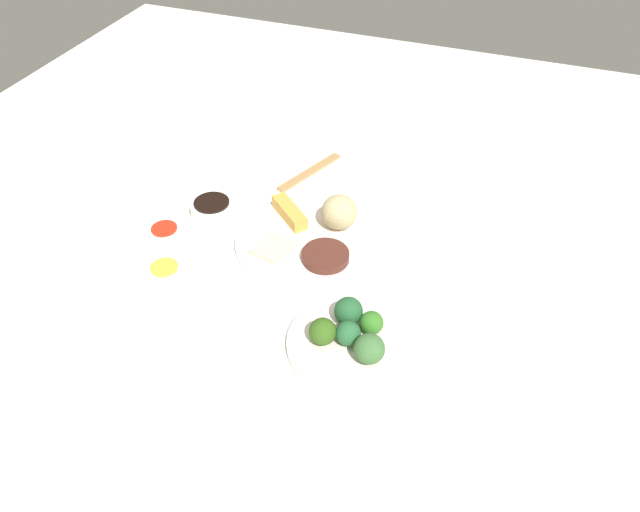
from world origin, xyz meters
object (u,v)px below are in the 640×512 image
object	(u,v)px
broccoli_plate	(353,343)
main_plate	(307,241)
sauce_ramekin_hot_mustard	(165,273)
sauce_ramekin_sweet_and_sour	(165,234)
soy_sauce_bowl	(212,209)
chopsticks_pair	(310,172)

from	to	relation	value
broccoli_plate	main_plate	bearing A→B (deg)	-142.79
sauce_ramekin_hot_mustard	sauce_ramekin_sweet_and_sour	xyz separation A→B (m)	(-0.11, -0.06, 0.00)
soy_sauce_bowl	sauce_ramekin_hot_mustard	world-z (taller)	soy_sauce_bowl
main_plate	sauce_ramekin_sweet_and_sour	distance (m)	0.30
broccoli_plate	soy_sauce_bowl	distance (m)	0.48
chopsticks_pair	main_plate	bearing A→B (deg)	19.86
main_plate	broccoli_plate	size ratio (longest dim) A/B	1.28
sauce_ramekin_sweet_and_sour	chopsticks_pair	xyz separation A→B (m)	(-0.33, 0.20, -0.01)
sauce_ramekin_sweet_and_sour	sauce_ramekin_hot_mustard	bearing A→B (deg)	31.17
soy_sauce_bowl	sauce_ramekin_hot_mustard	xyz separation A→B (m)	(0.21, 0.01, -0.00)
sauce_ramekin_hot_mustard	chopsticks_pair	distance (m)	0.46
broccoli_plate	sauce_ramekin_sweet_and_sour	xyz separation A→B (m)	(-0.14, -0.46, 0.01)
sauce_ramekin_sweet_and_sour	main_plate	bearing A→B (deg)	107.11
sauce_ramekin_hot_mustard	chopsticks_pair	bearing A→B (deg)	162.93
main_plate	sauce_ramekin_sweet_and_sour	size ratio (longest dim) A/B	4.50
soy_sauce_bowl	sauce_ramekin_hot_mustard	size ratio (longest dim) A/B	1.43
main_plate	sauce_ramekin_sweet_and_sour	bearing A→B (deg)	-72.89
main_plate	broccoli_plate	distance (m)	0.29
sauce_ramekin_sweet_and_sour	chopsticks_pair	bearing A→B (deg)	149.31
sauce_ramekin_hot_mustard	chopsticks_pair	size ratio (longest dim) A/B	0.33
sauce_ramekin_sweet_and_sour	chopsticks_pair	distance (m)	0.39
chopsticks_pair	soy_sauce_bowl	bearing A→B (deg)	-31.99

